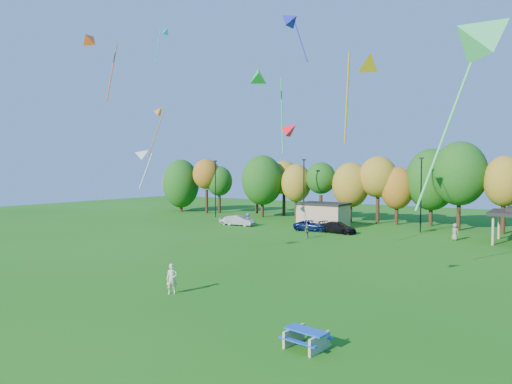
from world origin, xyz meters
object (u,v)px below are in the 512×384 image
Objects in this scene: picnic_table at (306,337)px; car_c at (313,226)px; car_b at (240,221)px; car_d at (338,227)px; kite_flyer at (172,279)px; car_a at (233,220)px.

car_c is at bearing 123.84° from picnic_table.
car_b is 0.89× the size of car_c.
car_b reaches higher than picnic_table.
car_b reaches higher than car_d.
kite_flyer is 35.03m from car_a.
picnic_table is at bearing -149.66° from car_a.
car_d is (-2.69, 30.64, -0.26)m from kite_flyer.
car_a is at bearing 138.27° from picnic_table.
car_c is at bearing 58.33° from kite_flyer.
car_c is (-16.96, 33.66, 0.19)m from picnic_table.
picnic_table is 0.51× the size of car_a.
car_a is 0.84× the size of car_c.
picnic_table is at bearing -149.07° from car_d.
picnic_table is 37.69m from car_c.
kite_flyer is 31.35m from car_c.
car_d is at bearing -98.61° from car_a.
car_a is at bearing 77.49° from car_b.
car_a is at bearing 84.61° from car_c.
car_c is 1.02× the size of car_d.
kite_flyer is 0.40× the size of car_d.
car_b is 14.10m from car_d.
car_d is at bearing 119.01° from picnic_table.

